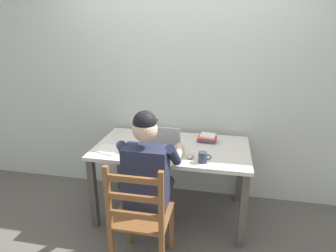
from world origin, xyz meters
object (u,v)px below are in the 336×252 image
(computer_mouse, at_px, (190,156))
(coffee_mug_dark, at_px, (203,157))
(book_stack_main, at_px, (207,138))
(wooden_chair, at_px, (141,218))
(seated_person, at_px, (150,173))
(laptop, at_px, (161,147))
(desk, at_px, (172,155))
(coffee_mug_white, at_px, (169,138))

(computer_mouse, xyz_separation_m, coffee_mug_dark, (0.11, -0.07, 0.03))
(coffee_mug_dark, height_order, book_stack_main, coffee_mug_dark)
(wooden_chair, bearing_deg, computer_mouse, 61.00)
(seated_person, height_order, laptop, seated_person)
(desk, bearing_deg, book_stack_main, 29.99)
(seated_person, bearing_deg, laptop, 87.10)
(desk, bearing_deg, laptop, -118.36)
(seated_person, height_order, computer_mouse, seated_person)
(coffee_mug_dark, bearing_deg, wooden_chair, -131.19)
(laptop, bearing_deg, coffee_mug_dark, -19.30)
(desk, xyz_separation_m, laptop, (-0.08, -0.15, 0.14))
(laptop, relative_size, coffee_mug_white, 2.92)
(computer_mouse, relative_size, coffee_mug_white, 0.89)
(desk, distance_m, coffee_mug_white, 0.18)
(seated_person, xyz_separation_m, computer_mouse, (0.30, 0.26, 0.07))
(laptop, relative_size, coffee_mug_dark, 2.95)
(wooden_chair, xyz_separation_m, coffee_mug_white, (0.05, 0.86, 0.32))
(seated_person, xyz_separation_m, book_stack_main, (0.41, 0.66, 0.09))
(seated_person, bearing_deg, computer_mouse, 40.86)
(book_stack_main, bearing_deg, desk, -150.01)
(seated_person, height_order, coffee_mug_dark, seated_person)
(seated_person, relative_size, coffee_mug_white, 11.11)
(computer_mouse, bearing_deg, coffee_mug_white, 128.53)
(computer_mouse, distance_m, book_stack_main, 0.42)
(wooden_chair, height_order, coffee_mug_white, wooden_chair)
(seated_person, distance_m, coffee_mug_white, 0.59)
(seated_person, relative_size, book_stack_main, 6.52)
(desk, bearing_deg, seated_person, -101.32)
(desk, distance_m, coffee_mug_dark, 0.45)
(seated_person, bearing_deg, coffee_mug_white, 85.33)
(coffee_mug_dark, bearing_deg, seated_person, -155.18)
(desk, distance_m, seated_person, 0.49)
(laptop, xyz_separation_m, book_stack_main, (0.40, 0.33, -0.01))
(coffee_mug_dark, xyz_separation_m, book_stack_main, (0.00, 0.47, -0.01))
(seated_person, relative_size, wooden_chair, 1.32)
(computer_mouse, bearing_deg, laptop, 165.92)
(seated_person, bearing_deg, book_stack_main, 57.86)
(laptop, distance_m, book_stack_main, 0.52)
(laptop, xyz_separation_m, coffee_mug_white, (0.03, 0.25, -0.01))
(wooden_chair, height_order, book_stack_main, wooden_chair)
(desk, relative_size, coffee_mug_white, 12.89)
(coffee_mug_white, bearing_deg, seated_person, -94.67)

